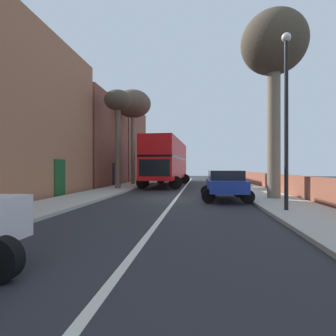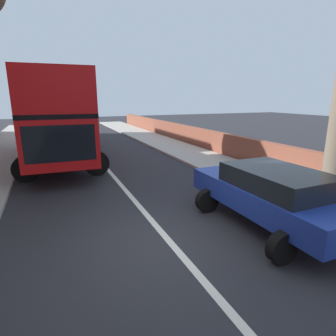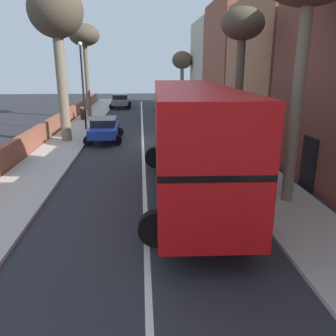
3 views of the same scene
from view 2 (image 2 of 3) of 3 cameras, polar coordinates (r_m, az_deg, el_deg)
The scene contains 5 objects.
ground_plane at distance 6.31m, azimuth 0.32°, elevation -14.87°, with size 84.00×84.00×0.00m, color #28282D.
road_centre_line at distance 6.31m, azimuth 0.32°, elevation -14.84°, with size 0.16×54.00×0.01m, color silver.
sidewalk_right at distance 9.22m, azimuth 29.71°, elevation -6.76°, with size 2.60×60.00×0.12m, color #B2ADA3.
double_decker_bus at distance 14.96m, azimuth -21.61°, elevation 10.56°, with size 3.86×11.10×4.06m.
parked_car_blue_right_0 at distance 7.05m, azimuth 20.35°, elevation -4.85°, with size 2.41×4.35×1.49m.
Camera 2 is at (-2.20, -5.05, 3.08)m, focal length 29.64 mm.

